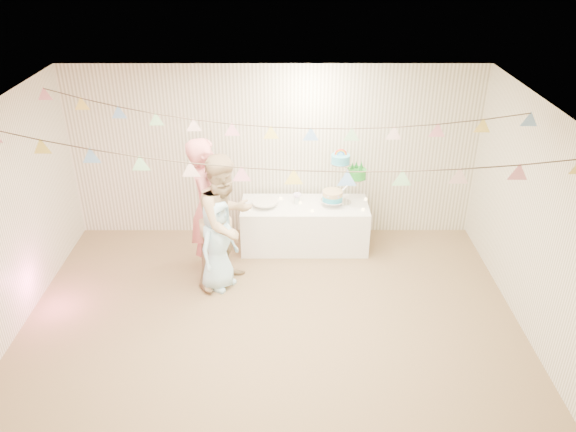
{
  "coord_description": "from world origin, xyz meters",
  "views": [
    {
      "loc": [
        0.2,
        -5.21,
        4.33
      ],
      "look_at": [
        0.2,
        0.8,
        1.15
      ],
      "focal_mm": 35.0,
      "sensor_mm": 36.0,
      "label": 1
    }
  ],
  "objects_px": {
    "person_adult_a": "(208,208)",
    "cake_stand": "(344,174)",
    "table": "(304,225)",
    "person_adult_b": "(226,221)",
    "person_child": "(217,244)"
  },
  "relations": [
    {
      "from": "person_adult_a",
      "to": "cake_stand",
      "type": "bearing_deg",
      "value": -69.84
    },
    {
      "from": "table",
      "to": "person_adult_b",
      "type": "relative_size",
      "value": 1.01
    },
    {
      "from": "person_adult_b",
      "to": "person_child",
      "type": "xyz_separation_m",
      "value": [
        -0.11,
        -0.11,
        -0.27
      ]
    },
    {
      "from": "cake_stand",
      "to": "person_adult_a",
      "type": "distance_m",
      "value": 1.99
    },
    {
      "from": "table",
      "to": "person_adult_a",
      "type": "relative_size",
      "value": 0.94
    },
    {
      "from": "table",
      "to": "person_adult_b",
      "type": "xyz_separation_m",
      "value": [
        -1.04,
        -0.91,
        0.57
      ]
    },
    {
      "from": "person_adult_a",
      "to": "person_adult_b",
      "type": "relative_size",
      "value": 1.07
    },
    {
      "from": "person_child",
      "to": "table",
      "type": "bearing_deg",
      "value": -15.75
    },
    {
      "from": "table",
      "to": "cake_stand",
      "type": "distance_m",
      "value": 0.97
    },
    {
      "from": "person_adult_a",
      "to": "person_adult_b",
      "type": "height_order",
      "value": "person_adult_a"
    },
    {
      "from": "person_child",
      "to": "cake_stand",
      "type": "bearing_deg",
      "value": -25.15
    },
    {
      "from": "cake_stand",
      "to": "person_adult_a",
      "type": "height_order",
      "value": "person_adult_a"
    },
    {
      "from": "table",
      "to": "cake_stand",
      "type": "relative_size",
      "value": 2.33
    },
    {
      "from": "person_adult_a",
      "to": "person_child",
      "type": "bearing_deg",
      "value": -159.17
    },
    {
      "from": "person_adult_a",
      "to": "person_child",
      "type": "xyz_separation_m",
      "value": [
        0.15,
        -0.36,
        -0.34
      ]
    }
  ]
}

